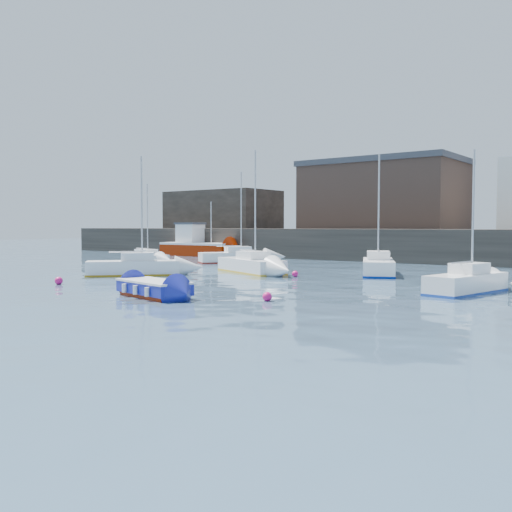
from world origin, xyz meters
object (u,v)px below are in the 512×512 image
Objects in this scene: fishing_boat at (197,245)px; sailboat_h at (235,257)px; buoy_near at (59,284)px; sailboat_c at (467,282)px; sailboat_f at (378,266)px; buoy_mid at (267,301)px; buoy_far at (295,277)px; sailboat_a at (134,267)px; sailboat_b at (251,265)px; blue_dinghy at (154,288)px; sailboat_e at (145,258)px.

sailboat_h is (10.89, -6.86, -0.62)m from fishing_boat.
sailboat_h is 17.98× the size of buoy_near.
sailboat_c is 0.86× the size of sailboat_f.
buoy_mid is (13.53, 1.25, 0.00)m from buoy_near.
fishing_boat reaches higher than buoy_far.
sailboat_f is 19.96× the size of buoy_far.
sailboat_a is 8.09m from sailboat_b.
sailboat_f is (12.67, 10.40, 0.02)m from sailboat_a.
blue_dinghy is 0.62× the size of sailboat_c.
buoy_mid is (23.60, -14.23, -0.45)m from sailboat_e.
sailboat_f is at bearing -22.16° from fishing_boat.
blue_dinghy is 0.54× the size of sailboat_f.
buoy_far is (-11.62, 2.59, -0.54)m from sailboat_c.
buoy_mid is at bearing -47.93° from sailboat_h.
blue_dinghy is 36.88m from fishing_boat.
sailboat_f is 15.70m from buoy_mid.
blue_dinghy is 10.71× the size of buoy_far.
sailboat_a is at bearing 143.32° from blue_dinghy.
sailboat_b reaches higher than buoy_near.
buoy_near is at bearing -106.33° from sailboat_b.
sailboat_a is 6.55m from buoy_near.
sailboat_f is 18.07× the size of buoy_near.
sailboat_f is (3.02, 17.59, 0.14)m from blue_dinghy.
buoy_mid is 12.11m from buoy_far.
sailboat_a is at bearing -45.32° from sailboat_e.
blue_dinghy is at bearing -50.36° from fishing_boat.
fishing_boat is 25.34m from sailboat_a.
sailboat_b is 20.80× the size of buoy_far.
fishing_boat reaches higher than buoy_near.
buoy_near is 14.44m from buoy_far.
sailboat_f is at bearing 39.36° from sailboat_a.
sailboat_f reaches higher than sailboat_h.
fishing_boat is 1.30× the size of sailboat_e.
fishing_boat is at bearing 137.22° from buoy_mid.
sailboat_e is (-8.96, 9.06, -0.10)m from sailboat_a.
sailboat_a is (13.87, -21.20, -0.59)m from fishing_boat.
sailboat_b is 15.19m from buoy_mid.
sailboat_b reaches higher than fishing_boat.
fishing_boat is at bearing 157.84° from sailboat_f.
sailboat_f is (26.54, -10.81, -0.57)m from fishing_boat.
buoy_far is at bearing 117.19° from buoy_mid.
sailboat_c is at bearing -11.53° from sailboat_e.
blue_dinghy is 12.04m from sailboat_a.
sailboat_e is 18.48m from buoy_near.
blue_dinghy is 10.37× the size of buoy_mid.
sailboat_c is 10.94m from sailboat_f.
sailboat_b is at bearing 109.29° from blue_dinghy.
buoy_near is (-8.55, 0.76, -0.43)m from blue_dinghy.
buoy_mid is (9.76, -11.62, -0.55)m from sailboat_b.
sailboat_c is 1.01× the size of sailboat_e.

